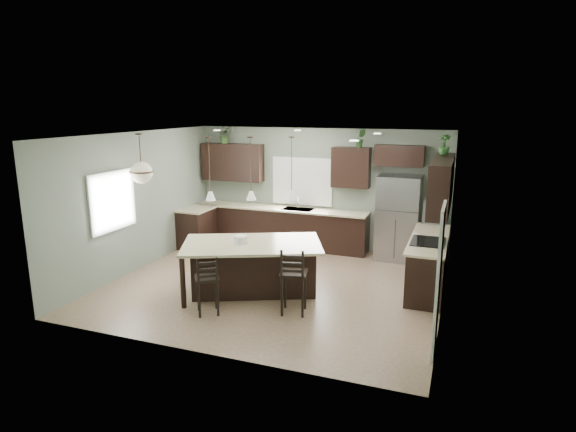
% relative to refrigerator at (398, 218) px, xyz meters
% --- Properties ---
extents(ground, '(6.00, 6.00, 0.00)m').
position_rel_refrigerator_xyz_m(ground, '(-1.92, -2.38, -0.93)').
color(ground, '#9E8466').
rests_on(ground, ground).
extents(pantry_door, '(0.04, 0.82, 2.04)m').
position_rel_refrigerator_xyz_m(pantry_door, '(1.06, -3.93, 0.09)').
color(pantry_door, white).
rests_on(pantry_door, ground).
extents(window_back, '(1.35, 0.02, 1.00)m').
position_rel_refrigerator_xyz_m(window_back, '(-2.32, 0.36, 0.62)').
color(window_back, white).
rests_on(window_back, room_shell).
extents(window_left, '(0.02, 1.10, 1.00)m').
position_rel_refrigerator_xyz_m(window_left, '(-4.90, -3.18, 0.62)').
color(window_left, white).
rests_on(window_left, room_shell).
extents(left_return_cabs, '(0.60, 0.90, 0.90)m').
position_rel_refrigerator_xyz_m(left_return_cabs, '(-4.62, -0.68, -0.48)').
color(left_return_cabs, black).
rests_on(left_return_cabs, ground).
extents(left_return_countertop, '(0.66, 0.96, 0.04)m').
position_rel_refrigerator_xyz_m(left_return_countertop, '(-4.60, -0.68, -0.01)').
color(left_return_countertop, '#C3BB93').
rests_on(left_return_countertop, left_return_cabs).
extents(back_lower_cabs, '(4.20, 0.60, 0.90)m').
position_rel_refrigerator_xyz_m(back_lower_cabs, '(-2.77, 0.07, -0.48)').
color(back_lower_cabs, black).
rests_on(back_lower_cabs, ground).
extents(back_countertop, '(4.20, 0.66, 0.04)m').
position_rel_refrigerator_xyz_m(back_countertop, '(-2.77, 0.05, -0.01)').
color(back_countertop, '#C3BB93').
rests_on(back_countertop, back_lower_cabs).
extents(sink_inset, '(0.70, 0.45, 0.01)m').
position_rel_refrigerator_xyz_m(sink_inset, '(-2.32, 0.05, 0.01)').
color(sink_inset, gray).
rests_on(sink_inset, back_countertop).
extents(faucet, '(0.02, 0.02, 0.28)m').
position_rel_refrigerator_xyz_m(faucet, '(-2.32, 0.02, 0.16)').
color(faucet, silver).
rests_on(faucet, back_countertop).
extents(back_upper_left, '(1.55, 0.34, 0.90)m').
position_rel_refrigerator_xyz_m(back_upper_left, '(-4.07, 0.20, 1.02)').
color(back_upper_left, black).
rests_on(back_upper_left, room_shell).
extents(back_upper_right, '(0.85, 0.34, 0.90)m').
position_rel_refrigerator_xyz_m(back_upper_right, '(-1.12, 0.20, 1.02)').
color(back_upper_right, black).
rests_on(back_upper_right, room_shell).
extents(fridge_header, '(1.05, 0.34, 0.45)m').
position_rel_refrigerator_xyz_m(fridge_header, '(-0.07, 0.20, 1.32)').
color(fridge_header, black).
rests_on(fridge_header, room_shell).
extents(right_lower_cabs, '(0.60, 2.35, 0.90)m').
position_rel_refrigerator_xyz_m(right_lower_cabs, '(0.78, -1.50, -0.48)').
color(right_lower_cabs, black).
rests_on(right_lower_cabs, ground).
extents(right_countertop, '(0.66, 2.35, 0.04)m').
position_rel_refrigerator_xyz_m(right_countertop, '(0.76, -1.50, -0.01)').
color(right_countertop, '#C3BB93').
rests_on(right_countertop, right_lower_cabs).
extents(cooktop, '(0.58, 0.75, 0.02)m').
position_rel_refrigerator_xyz_m(cooktop, '(0.76, -1.78, 0.02)').
color(cooktop, black).
rests_on(cooktop, right_countertop).
extents(wall_oven_front, '(0.01, 0.72, 0.60)m').
position_rel_refrigerator_xyz_m(wall_oven_front, '(0.48, -1.78, -0.48)').
color(wall_oven_front, gray).
rests_on(wall_oven_front, right_lower_cabs).
extents(right_upper_cabs, '(0.34, 2.35, 0.90)m').
position_rel_refrigerator_xyz_m(right_upper_cabs, '(0.91, -1.50, 1.02)').
color(right_upper_cabs, black).
rests_on(right_upper_cabs, room_shell).
extents(microwave, '(0.40, 0.75, 0.40)m').
position_rel_refrigerator_xyz_m(microwave, '(0.86, -1.78, 0.62)').
color(microwave, gray).
rests_on(microwave, right_upper_cabs).
extents(refrigerator, '(0.90, 0.74, 1.85)m').
position_rel_refrigerator_xyz_m(refrigerator, '(0.00, 0.00, 0.00)').
color(refrigerator, '#9B9BA3').
rests_on(refrigerator, ground).
extents(kitchen_island, '(2.77, 2.23, 0.92)m').
position_rel_refrigerator_xyz_m(kitchen_island, '(-2.16, -2.88, -0.46)').
color(kitchen_island, black).
rests_on(kitchen_island, ground).
extents(serving_dish, '(0.24, 0.24, 0.14)m').
position_rel_refrigerator_xyz_m(serving_dish, '(-2.35, -2.96, 0.07)').
color(serving_dish, silver).
rests_on(serving_dish, kitchen_island).
extents(bar_stool_left, '(0.51, 0.51, 1.00)m').
position_rel_refrigerator_xyz_m(bar_stool_left, '(-2.47, -3.97, -0.43)').
color(bar_stool_left, black).
rests_on(bar_stool_left, ground).
extents(bar_stool_right, '(0.49, 0.49, 1.12)m').
position_rel_refrigerator_xyz_m(bar_stool_right, '(-1.17, -3.46, -0.37)').
color(bar_stool_right, black).
rests_on(bar_stool_right, ground).
extents(pendant_left, '(0.17, 0.17, 1.10)m').
position_rel_refrigerator_xyz_m(pendant_left, '(-2.81, -3.16, 1.32)').
color(pendant_left, silver).
rests_on(pendant_left, room_shell).
extents(pendant_center, '(0.17, 0.17, 1.10)m').
position_rel_refrigerator_xyz_m(pendant_center, '(-2.16, -2.88, 1.32)').
color(pendant_center, white).
rests_on(pendant_center, room_shell).
extents(pendant_right, '(0.17, 0.17, 1.10)m').
position_rel_refrigerator_xyz_m(pendant_right, '(-1.52, -2.60, 1.32)').
color(pendant_right, white).
rests_on(pendant_right, room_shell).
extents(chandelier, '(0.46, 0.46, 0.96)m').
position_rel_refrigerator_xyz_m(chandelier, '(-4.52, -2.75, 1.39)').
color(chandelier, beige).
rests_on(chandelier, room_shell).
extents(plant_back_left, '(0.40, 0.36, 0.40)m').
position_rel_refrigerator_xyz_m(plant_back_left, '(-4.23, 0.17, 1.67)').
color(plant_back_left, '#2E481F').
rests_on(plant_back_left, back_upper_left).
extents(plant_back_right, '(0.26, 0.23, 0.40)m').
position_rel_refrigerator_xyz_m(plant_back_right, '(-0.92, 0.17, 1.68)').
color(plant_back_right, '#264E22').
rests_on(plant_back_right, back_upper_right).
extents(plant_right_wall, '(0.25, 0.25, 0.38)m').
position_rel_refrigerator_xyz_m(plant_right_wall, '(0.88, -0.90, 1.67)').
color(plant_right_wall, '#275324').
rests_on(plant_right_wall, right_upper_cabs).
extents(room_shell, '(6.00, 6.00, 6.00)m').
position_rel_refrigerator_xyz_m(room_shell, '(-1.92, -2.38, 0.77)').
color(room_shell, slate).
rests_on(room_shell, ground).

